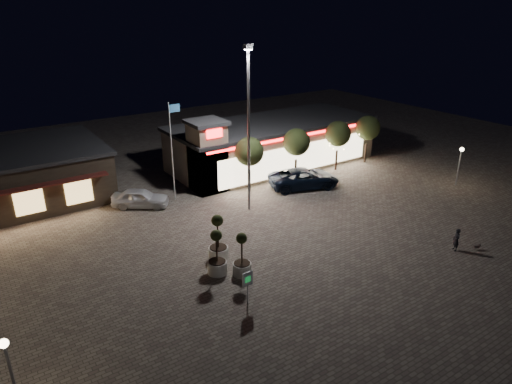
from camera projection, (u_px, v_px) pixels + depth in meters
ground at (292, 260)px, 28.61m from camera, size 90.00×90.00×0.00m
retail_building at (269, 143)px, 44.80m from camera, size 20.40×8.40×6.10m
floodlight_pole at (249, 121)px, 33.10m from camera, size 0.60×0.40×12.38m
flagpole at (172, 144)px, 35.78m from camera, size 0.95×0.10×8.00m
lamp_post_east at (460, 159)px, 39.54m from camera, size 0.36×0.36×3.48m
lamp_post_south at (8, 361)px, 17.10m from camera, size 0.36×0.36×3.48m
string_tree_a at (249, 152)px, 37.75m from camera, size 2.42×2.42×4.79m
string_tree_b at (297, 142)px, 40.33m from camera, size 2.42×2.42×4.79m
string_tree_c at (338, 134)px, 42.92m from camera, size 2.42×2.42×4.79m
string_tree_d at (368, 128)px, 44.98m from camera, size 2.42×2.42×4.79m
pickup_truck at (304, 178)px, 39.67m from camera, size 6.71×4.66×1.70m
white_sedan at (140, 198)px, 35.87m from camera, size 4.63×3.96×1.50m
pedestrian at (456, 240)px, 29.47m from camera, size 0.58×0.66×1.53m
dog at (477, 246)px, 29.74m from camera, size 0.49×0.33×0.27m
planter_left at (217, 260)px, 26.91m from camera, size 1.17×1.17×2.87m
planter_mid at (242, 262)px, 26.79m from camera, size 1.12×1.12×2.74m
planter_right at (218, 246)px, 28.34m from camera, size 1.25×1.25×3.08m
valet_sign at (248, 282)px, 23.94m from camera, size 0.64×0.11×1.95m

